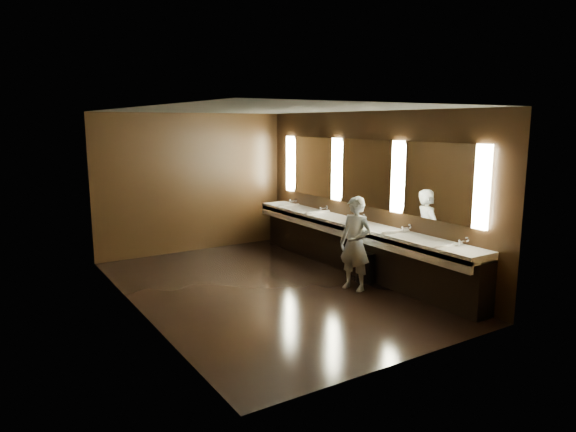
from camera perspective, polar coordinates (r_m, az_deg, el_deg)
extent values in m
plane|color=black|center=(8.25, -2.35, -8.09)|extent=(6.00, 6.00, 0.00)
cube|color=#2D2D2B|center=(7.83, -2.50, 11.75)|extent=(4.00, 6.00, 0.02)
cube|color=black|center=(10.61, -10.54, 3.63)|extent=(4.00, 0.02, 2.80)
cube|color=black|center=(5.57, 13.17, -2.44)|extent=(4.00, 0.02, 2.80)
cube|color=black|center=(7.15, -16.45, 0.21)|extent=(0.02, 6.00, 2.80)
cube|color=black|center=(9.07, 8.61, 2.58)|extent=(0.02, 6.00, 2.80)
cube|color=black|center=(9.14, 7.59, -3.69)|extent=(0.36, 5.40, 0.81)
cube|color=white|center=(8.99, 7.19, -1.02)|extent=(0.55, 5.40, 0.12)
cube|color=white|center=(8.85, 5.95, -1.69)|extent=(0.06, 5.40, 0.18)
cylinder|color=silver|center=(7.57, 18.94, -2.55)|extent=(0.18, 0.04, 0.04)
cylinder|color=silver|center=(8.29, 13.03, -1.18)|extent=(0.18, 0.04, 0.04)
cylinder|color=silver|center=(9.08, 8.11, -0.02)|extent=(0.18, 0.04, 0.04)
cylinder|color=silver|center=(9.93, 4.00, 0.94)|extent=(0.18, 0.04, 0.04)
cylinder|color=silver|center=(10.82, 0.56, 1.74)|extent=(0.18, 0.04, 0.04)
cube|color=#FBF8CB|center=(7.37, 20.78, 3.01)|extent=(0.06, 0.22, 1.15)
cube|color=white|center=(7.89, 16.21, 3.70)|extent=(0.03, 1.32, 1.15)
cube|color=#FBF8CB|center=(8.43, 12.08, 4.28)|extent=(0.06, 0.23, 1.15)
cube|color=white|center=(9.02, 8.60, 4.77)|extent=(0.03, 1.32, 1.15)
cube|color=#FBF8CB|center=(9.63, 5.41, 5.19)|extent=(0.06, 0.23, 1.15)
cube|color=white|center=(10.28, 2.74, 5.54)|extent=(0.03, 1.32, 1.15)
cube|color=#FBF8CB|center=(10.94, 0.26, 5.84)|extent=(0.06, 0.22, 1.15)
imported|color=#99B7E5|center=(8.10, 7.49, -3.06)|extent=(0.50, 0.62, 1.49)
cylinder|color=black|center=(8.63, 8.61, -5.64)|extent=(0.36, 0.36, 0.50)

